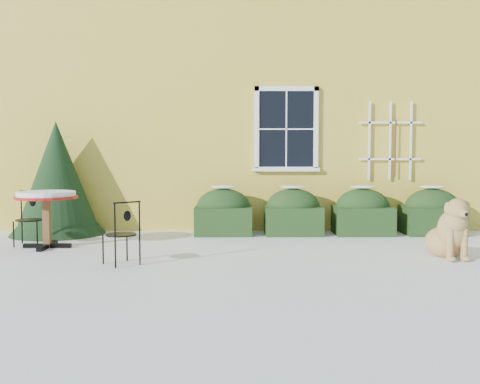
{
  "coord_description": "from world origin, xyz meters",
  "views": [
    {
      "loc": [
        -0.04,
        -7.36,
        1.48
      ],
      "look_at": [
        0.0,
        1.0,
        0.9
      ],
      "focal_mm": 40.0,
      "sensor_mm": 36.0,
      "label": 1
    }
  ],
  "objects_px": {
    "evergreen_shrub": "(57,189)",
    "dog": "(450,233)",
    "patio_chair_far": "(30,218)",
    "patio_chair_near": "(122,233)",
    "bistro_table": "(46,201)"
  },
  "relations": [
    {
      "from": "patio_chair_far",
      "to": "bistro_table",
      "type": "bearing_deg",
      "value": -38.15
    },
    {
      "from": "patio_chair_near",
      "to": "evergreen_shrub",
      "type": "bearing_deg",
      "value": -96.89
    },
    {
      "from": "evergreen_shrub",
      "to": "patio_chair_near",
      "type": "distance_m",
      "value": 3.36
    },
    {
      "from": "patio_chair_near",
      "to": "bistro_table",
      "type": "bearing_deg",
      "value": -81.52
    },
    {
      "from": "evergreen_shrub",
      "to": "patio_chair_far",
      "type": "bearing_deg",
      "value": -92.74
    },
    {
      "from": "evergreen_shrub",
      "to": "patio_chair_near",
      "type": "bearing_deg",
      "value": -57.19
    },
    {
      "from": "evergreen_shrub",
      "to": "dog",
      "type": "height_order",
      "value": "evergreen_shrub"
    },
    {
      "from": "bistro_table",
      "to": "patio_chair_near",
      "type": "height_order",
      "value": "bistro_table"
    },
    {
      "from": "bistro_table",
      "to": "patio_chair_near",
      "type": "relative_size",
      "value": 1.12
    },
    {
      "from": "patio_chair_far",
      "to": "patio_chair_near",
      "type": "bearing_deg",
      "value": -42.9
    },
    {
      "from": "bistro_table",
      "to": "patio_chair_far",
      "type": "relative_size",
      "value": 1.09
    },
    {
      "from": "patio_chair_far",
      "to": "evergreen_shrub",
      "type": "bearing_deg",
      "value": 85.09
    },
    {
      "from": "patio_chair_near",
      "to": "patio_chair_far",
      "type": "xyz_separation_m",
      "value": [
        -1.87,
        1.61,
        0.01
      ]
    },
    {
      "from": "dog",
      "to": "patio_chair_near",
      "type": "bearing_deg",
      "value": -179.53
    },
    {
      "from": "evergreen_shrub",
      "to": "dog",
      "type": "xyz_separation_m",
      "value": [
        6.41,
        -2.36,
        -0.49
      ]
    }
  ]
}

